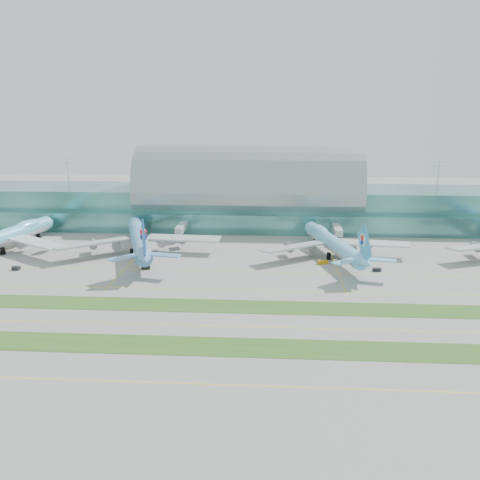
# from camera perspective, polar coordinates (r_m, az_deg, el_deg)

# --- Properties ---
(ground) EXTENTS (700.00, 700.00, 0.00)m
(ground) POSITION_cam_1_polar(r_m,az_deg,el_deg) (169.99, -1.22, -7.34)
(ground) COLOR gray
(ground) RESTS_ON ground
(terminal) EXTENTS (340.00, 69.10, 36.00)m
(terminal) POSITION_cam_1_polar(r_m,az_deg,el_deg) (290.99, 0.95, 4.43)
(terminal) COLOR #3D7A75
(terminal) RESTS_ON ground
(grass_strip_near) EXTENTS (420.00, 12.00, 0.08)m
(grass_strip_near) POSITION_cam_1_polar(r_m,az_deg,el_deg) (144.30, -2.19, -11.30)
(grass_strip_near) COLOR #2D591E
(grass_strip_near) RESTS_ON ground
(grass_strip_far) EXTENTS (420.00, 12.00, 0.08)m
(grass_strip_far) POSITION_cam_1_polar(r_m,az_deg,el_deg) (171.84, -1.16, -7.09)
(grass_strip_far) COLOR #2D591E
(grass_strip_far) RESTS_ON ground
(taxiline_a) EXTENTS (420.00, 0.35, 0.01)m
(taxiline_a) POSITION_cam_1_polar(r_m,az_deg,el_deg) (126.58, -3.15, -15.12)
(taxiline_a) COLOR yellow
(taxiline_a) RESTS_ON ground
(taxiline_b) EXTENTS (420.00, 0.35, 0.01)m
(taxiline_b) POSITION_cam_1_polar(r_m,az_deg,el_deg) (157.05, -1.66, -9.16)
(taxiline_b) COLOR yellow
(taxiline_b) RESTS_ON ground
(taxiline_c) EXTENTS (420.00, 0.35, 0.01)m
(taxiline_c) POSITION_cam_1_polar(r_m,az_deg,el_deg) (186.85, -0.74, -5.36)
(taxiline_c) COLOR yellow
(taxiline_c) RESTS_ON ground
(taxiline_d) EXTENTS (420.00, 0.35, 0.01)m
(taxiline_d) POSITION_cam_1_polar(r_m,az_deg,el_deg) (207.71, -0.27, -3.39)
(taxiline_d) COLOR yellow
(taxiline_d) RESTS_ON ground
(airliner_a) EXTENTS (69.23, 79.62, 22.06)m
(airliner_a) POSITION_cam_1_polar(r_m,az_deg,el_deg) (257.71, -24.01, 0.34)
(airliner_a) COLOR #70D3F8
(airliner_a) RESTS_ON ground
(airliner_b) EXTENTS (68.44, 79.41, 22.42)m
(airliner_b) POSITION_cam_1_polar(r_m,az_deg,el_deg) (237.00, -10.75, 0.25)
(airliner_b) COLOR #5F98D2
(airliner_b) RESTS_ON ground
(airliner_c) EXTENTS (64.11, 73.98, 20.63)m
(airliner_c) POSITION_cam_1_polar(r_m,az_deg,el_deg) (230.67, 9.83, -0.22)
(airliner_c) COLOR #71C9F9
(airliner_c) RESTS_ON ground
(gse_b) EXTENTS (3.17, 2.28, 1.48)m
(gse_b) POSITION_cam_1_polar(r_m,az_deg,el_deg) (227.37, -22.77, -2.78)
(gse_b) COLOR black
(gse_b) RESTS_ON ground
(gse_c) EXTENTS (3.50, 1.64, 1.43)m
(gse_c) POSITION_cam_1_polar(r_m,az_deg,el_deg) (222.26, -10.42, -2.28)
(gse_c) COLOR black
(gse_c) RESTS_ON ground
(gse_d) EXTENTS (3.77, 2.22, 1.55)m
(gse_d) POSITION_cam_1_polar(r_m,az_deg,el_deg) (213.94, -10.04, -2.88)
(gse_d) COLOR black
(gse_d) RESTS_ON ground
(gse_e) EXTENTS (4.32, 2.78, 1.47)m
(gse_e) POSITION_cam_1_polar(r_m,az_deg,el_deg) (220.41, 8.82, -2.35)
(gse_e) COLOR #C07A0B
(gse_e) RESTS_ON ground
(gse_f) EXTENTS (3.19, 1.85, 1.30)m
(gse_f) POSITION_cam_1_polar(r_m,az_deg,el_deg) (214.77, 14.39, -3.07)
(gse_f) COLOR black
(gse_f) RESTS_ON ground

